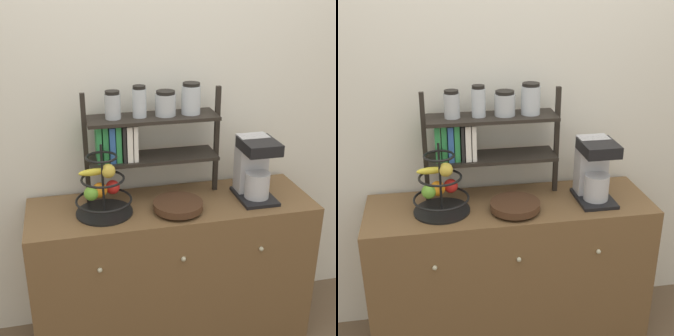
% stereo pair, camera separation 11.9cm
% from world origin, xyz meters
% --- Properties ---
extents(wall_back, '(7.00, 0.05, 2.60)m').
position_xyz_m(wall_back, '(0.00, 0.51, 1.30)').
color(wall_back, silver).
rests_on(wall_back, ground_plane).
extents(sideboard, '(1.48, 0.49, 0.84)m').
position_xyz_m(sideboard, '(0.00, 0.23, 0.42)').
color(sideboard, brown).
rests_on(sideboard, ground_plane).
extents(coffee_maker, '(0.18, 0.26, 0.33)m').
position_xyz_m(coffee_maker, '(0.44, 0.23, 1.01)').
color(coffee_maker, black).
rests_on(coffee_maker, sideboard).
extents(fruit_stand, '(0.28, 0.28, 0.36)m').
position_xyz_m(fruit_stand, '(-0.35, 0.22, 0.96)').
color(fruit_stand, black).
rests_on(fruit_stand, sideboard).
extents(wooden_bowl, '(0.25, 0.25, 0.05)m').
position_xyz_m(wooden_bowl, '(0.01, 0.15, 0.87)').
color(wooden_bowl, '#422819').
rests_on(wooden_bowl, sideboard).
extents(shelf_hutch, '(0.71, 0.20, 0.60)m').
position_xyz_m(shelf_hutch, '(-0.12, 0.35, 1.22)').
color(shelf_hutch, black).
rests_on(shelf_hutch, sideboard).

